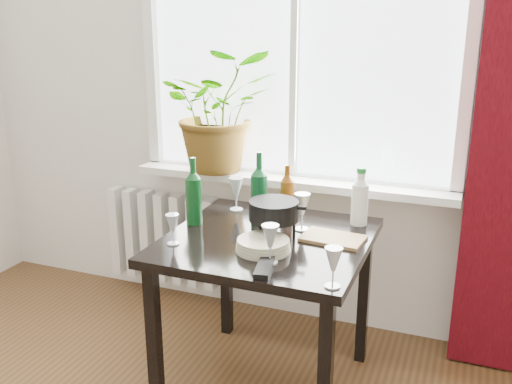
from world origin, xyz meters
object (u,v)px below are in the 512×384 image
at_px(bottle_amber, 287,191).
at_px(cleaning_bottle, 360,196).
at_px(potted_plant, 219,110).
at_px(cutting_board, 333,238).
at_px(wineglass_far_right, 333,267).
at_px(wineglass_front_left, 173,229).
at_px(wine_bottle_left, 194,191).
at_px(table, 267,257).
at_px(wineglass_back_left, 236,194).
at_px(tv_remote, 265,267).
at_px(radiator, 171,238).
at_px(fondue_pot, 274,219).
at_px(wineglass_back_center, 302,211).
at_px(plate_stack, 263,245).
at_px(wineglass_front_right, 270,244).
at_px(wine_bottle_right, 259,187).

bearing_deg(bottle_amber, cleaning_bottle, 4.36).
xyz_separation_m(potted_plant, cleaning_bottle, (0.83, -0.30, -0.30)).
distance_m(bottle_amber, cutting_board, 0.36).
bearing_deg(cutting_board, cleaning_bottle, 74.97).
relative_size(wineglass_far_right, wineglass_front_left, 1.14).
bearing_deg(wine_bottle_left, table, -6.11).
bearing_deg(wineglass_back_left, cleaning_bottle, 1.67).
relative_size(bottle_amber, tv_remote, 1.36).
xyz_separation_m(radiator, wineglass_back_left, (0.58, -0.35, 0.44)).
bearing_deg(tv_remote, bottle_amber, 89.03).
relative_size(fondue_pot, cutting_board, 0.94).
bearing_deg(table, wineglass_back_center, 51.67).
relative_size(table, wineglass_front_left, 6.36).
distance_m(wineglass_back_left, wineglass_front_left, 0.51).
relative_size(wine_bottle_left, tv_remote, 1.66).
xyz_separation_m(potted_plant, plate_stack, (0.54, -0.75, -0.41)).
xyz_separation_m(table, cutting_board, (0.27, 0.07, 0.10)).
relative_size(potted_plant, cutting_board, 2.52).
bearing_deg(wineglass_back_center, wineglass_front_right, -91.03).
bearing_deg(fondue_pot, table, 179.35).
distance_m(wineglass_back_center, wineglass_front_left, 0.57).
xyz_separation_m(wine_bottle_right, wineglass_back_center, (0.22, -0.04, -0.08)).
bearing_deg(cutting_board, potted_plant, 145.36).
bearing_deg(table, potted_plant, 129.67).
xyz_separation_m(cleaning_bottle, wineglass_far_right, (0.05, -0.67, -0.06)).
relative_size(wine_bottle_right, cutting_board, 1.28).
distance_m(cleaning_bottle, wineglass_front_left, 0.85).
bearing_deg(bottle_amber, wineglass_far_right, -59.13).
bearing_deg(wineglass_back_center, wineglass_front_left, -141.25).
xyz_separation_m(table, fondue_pot, (0.03, 0.00, 0.17)).
xyz_separation_m(radiator, table, (0.85, -0.63, 0.27)).
relative_size(table, tv_remote, 4.49).
xyz_separation_m(wineglass_back_center, plate_stack, (-0.07, -0.29, -0.06)).
bearing_deg(bottle_amber, fondue_pot, -83.48).
bearing_deg(wineglass_front_right, tv_remote, -89.77).
xyz_separation_m(radiator, wineglass_front_left, (0.51, -0.85, 0.43)).
bearing_deg(potted_plant, cleaning_bottle, -19.91).
bearing_deg(wine_bottle_right, wineglass_back_left, 146.15).
bearing_deg(wineglass_front_right, wine_bottle_left, 148.51).
height_order(wineglass_far_right, wineglass_back_center, wineglass_back_center).
xyz_separation_m(wineglass_far_right, wineglass_back_center, (-0.27, 0.50, 0.01)).
relative_size(radiator, plate_stack, 3.56).
bearing_deg(wineglass_front_left, plate_stack, 11.01).
xyz_separation_m(radiator, wine_bottle_left, (0.48, -0.59, 0.52)).
relative_size(wine_bottle_right, wineglass_back_center, 1.93).
xyz_separation_m(wineglass_far_right, plate_stack, (-0.34, 0.22, -0.05)).
height_order(wine_bottle_right, wineglass_front_right, wine_bottle_right).
relative_size(cleaning_bottle, wineglass_front_right, 1.68).
bearing_deg(cleaning_bottle, wine_bottle_left, -159.58).
relative_size(bottle_amber, wineglass_front_right, 1.63).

